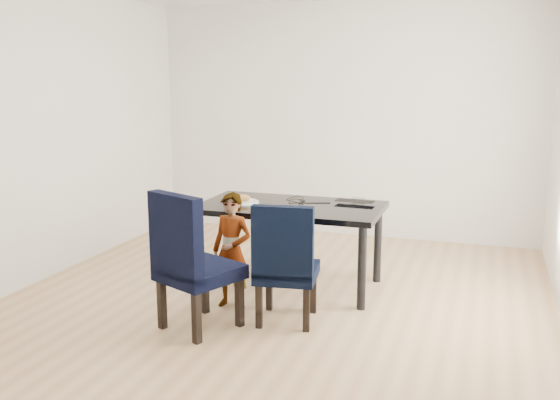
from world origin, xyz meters
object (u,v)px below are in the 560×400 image
(child, at_px, (232,251))
(laptop, at_px, (356,201))
(plate, at_px, (244,202))
(chair_right, at_px, (287,262))
(chair_left, at_px, (200,260))
(dining_table, at_px, (291,246))

(child, xyz_separation_m, laptop, (0.82, 0.93, 0.29))
(plate, bearing_deg, chair_right, -48.13)
(plate, xyz_separation_m, laptop, (0.95, 0.34, 0.01))
(chair_left, xyz_separation_m, laptop, (0.88, 1.39, 0.24))
(dining_table, relative_size, plate, 5.78)
(dining_table, distance_m, child, 0.72)
(chair_left, height_order, laptop, chair_left)
(dining_table, xyz_separation_m, chair_left, (-0.35, -1.12, 0.15))
(chair_left, bearing_deg, plate, 117.60)
(chair_right, xyz_separation_m, plate, (-0.64, 0.72, 0.28))
(chair_left, bearing_deg, dining_table, 96.20)
(child, relative_size, plate, 3.45)
(chair_right, bearing_deg, chair_left, -157.49)
(chair_right, relative_size, plate, 3.43)
(chair_right, bearing_deg, dining_table, 97.76)
(child, height_order, laptop, child)
(chair_left, distance_m, laptop, 1.67)
(child, height_order, plate, child)
(laptop, bearing_deg, chair_left, 61.53)
(dining_table, relative_size, child, 1.68)
(chair_right, xyz_separation_m, laptop, (0.31, 1.05, 0.29))
(dining_table, height_order, chair_right, chair_right)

